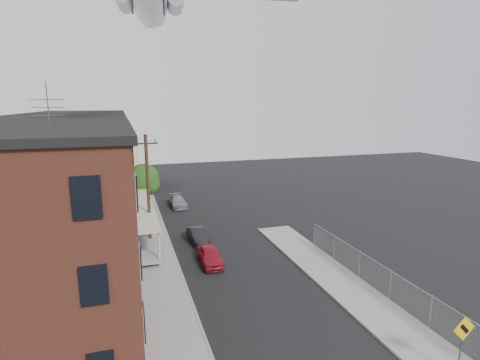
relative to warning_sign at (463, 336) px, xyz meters
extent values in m
cube|color=gray|center=(-11.10, 25.03, -1.82)|extent=(3.00, 62.00, 0.12)
cube|color=gray|center=(-0.10, 7.03, -1.82)|extent=(3.00, 26.00, 0.12)
cube|color=gray|center=(-9.65, 25.03, -1.81)|extent=(0.15, 62.00, 0.14)
cube|color=gray|center=(-1.55, 7.03, -1.81)|extent=(0.15, 26.00, 0.14)
cube|color=#371811|center=(-17.60, 8.03, 3.12)|extent=(10.00, 12.00, 10.00)
cube|color=black|center=(-17.60, 8.03, 8.27)|extent=(10.30, 12.30, 0.30)
cube|color=beige|center=(-12.52, 8.03, 7.82)|extent=(0.16, 12.20, 0.60)
cylinder|color=#515156|center=(-15.60, 6.03, 9.27)|extent=(0.04, 0.04, 2.00)
cube|color=slate|center=(-17.60, 17.53, 3.12)|extent=(10.00, 7.00, 10.00)
cube|color=black|center=(-17.60, 17.53, 8.27)|extent=(10.25, 7.00, 0.30)
cube|color=gray|center=(-11.70, 17.53, -1.33)|extent=(1.80, 6.40, 0.25)
cube|color=beige|center=(-11.70, 17.53, 0.87)|extent=(1.90, 6.50, 0.15)
cube|color=gray|center=(-17.60, 24.53, 3.12)|extent=(10.00, 7.00, 10.00)
cube|color=black|center=(-17.60, 24.53, 8.27)|extent=(10.25, 7.00, 0.30)
cube|color=gray|center=(-11.70, 24.53, -1.33)|extent=(1.80, 6.40, 0.25)
cube|color=beige|center=(-11.70, 24.53, 0.87)|extent=(1.90, 6.50, 0.15)
cube|color=slate|center=(-17.60, 31.53, 3.12)|extent=(10.00, 7.00, 10.00)
cube|color=black|center=(-17.60, 31.53, 8.27)|extent=(10.25, 7.00, 0.30)
cube|color=gray|center=(-11.70, 31.53, -1.33)|extent=(1.80, 6.40, 0.25)
cube|color=beige|center=(-11.70, 31.53, 0.87)|extent=(1.90, 6.50, 0.15)
cube|color=gray|center=(-17.60, 38.53, 3.12)|extent=(10.00, 7.00, 10.00)
cube|color=black|center=(-17.60, 38.53, 8.27)|extent=(10.25, 7.00, 0.30)
cube|color=gray|center=(-11.70, 38.53, -1.33)|extent=(1.80, 6.40, 0.25)
cube|color=beige|center=(-11.70, 38.53, 0.87)|extent=(1.90, 6.50, 0.15)
cube|color=slate|center=(-17.60, 45.53, 3.12)|extent=(10.00, 7.00, 10.00)
cube|color=black|center=(-17.60, 45.53, 8.27)|extent=(10.25, 7.00, 0.30)
cube|color=gray|center=(-11.70, 45.53, -1.33)|extent=(1.80, 6.40, 0.25)
cube|color=beige|center=(-11.70, 45.53, 0.87)|extent=(1.90, 6.50, 0.15)
cylinder|color=gray|center=(1.40, 3.03, -0.93)|extent=(0.06, 0.06, 1.90)
cylinder|color=gray|center=(1.40, 6.03, -0.93)|extent=(0.06, 0.06, 1.90)
cylinder|color=gray|center=(1.40, 9.03, -0.93)|extent=(0.06, 0.06, 1.90)
cylinder|color=gray|center=(1.40, 12.03, -0.93)|extent=(0.06, 0.06, 1.90)
cylinder|color=gray|center=(1.40, 15.03, -0.93)|extent=(0.06, 0.06, 1.90)
cube|color=gray|center=(1.40, 6.03, -0.03)|extent=(0.04, 18.00, 0.04)
cube|color=gray|center=(1.40, 6.03, -0.93)|extent=(0.02, 18.00, 1.80)
cylinder|color=#515156|center=(0.00, 0.03, -0.58)|extent=(0.07, 0.07, 2.60)
cube|color=yellow|center=(0.00, -0.01, 0.37)|extent=(1.10, 0.03, 1.10)
cube|color=black|center=(0.00, -0.03, 0.37)|extent=(0.52, 0.02, 0.52)
cylinder|color=black|center=(-11.20, 19.03, 2.62)|extent=(0.26, 0.26, 9.00)
cube|color=black|center=(-11.20, 19.03, 6.42)|extent=(1.80, 0.12, 0.12)
cylinder|color=black|center=(-11.90, 19.03, 6.62)|extent=(0.08, 0.08, 0.25)
cylinder|color=black|center=(-10.50, 19.03, 6.62)|extent=(0.08, 0.08, 0.25)
cylinder|color=black|center=(-11.00, 29.03, -0.68)|extent=(0.24, 0.24, 2.40)
sphere|color=#1C4412|center=(-11.00, 29.03, 1.72)|extent=(3.20, 3.20, 3.20)
sphere|color=#1C4412|center=(-10.50, 28.73, 1.16)|extent=(2.24, 2.24, 2.24)
imported|color=maroon|center=(-7.40, 14.21, -1.26)|extent=(1.56, 3.69, 1.24)
imported|color=black|center=(-7.40, 18.71, -1.31)|extent=(1.42, 3.54, 1.14)
imported|color=gray|center=(-7.40, 30.11, -1.30)|extent=(1.78, 4.10, 1.18)
cone|color=white|center=(-9.10, 33.12, 18.96)|extent=(3.56, 3.38, 3.25)
cylinder|color=#939399|center=(-11.91, 29.84, 19.16)|extent=(2.05, 4.22, 1.63)
cylinder|color=#939399|center=(-7.06, 29.32, 19.16)|extent=(2.05, 4.22, 1.63)
camera|label=1|loc=(-12.93, -10.39, 9.43)|focal=28.00mm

